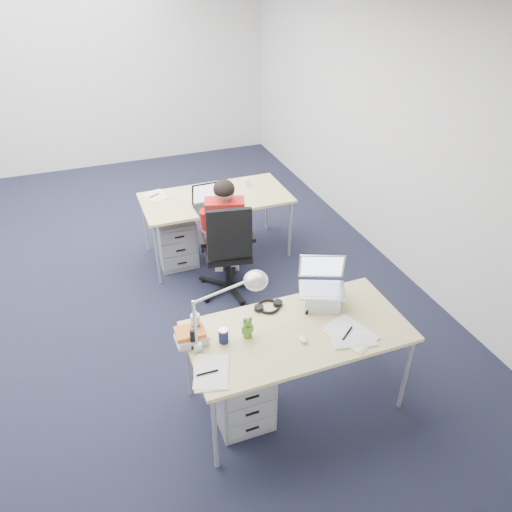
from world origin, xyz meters
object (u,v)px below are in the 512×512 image
(desk_far, at_px, (216,201))
(drawer_pedestal_far, at_px, (175,239))
(silver_laptop, at_px, (323,285))
(far_cup, at_px, (247,182))
(drawer_pedestal_near, at_px, (240,388))
(headphones, at_px, (268,306))
(book_stack, at_px, (191,336))
(can_koozie, at_px, (223,336))
(desk_lamp, at_px, (219,312))
(dark_laptop, at_px, (213,197))
(seated_person, at_px, (226,231))
(sunglasses, at_px, (310,311))
(water_bottle, at_px, (196,324))
(cordless_phone, at_px, (194,339))
(office_chair, at_px, (228,267))
(wireless_keyboard, at_px, (354,341))
(desk_near, at_px, (298,335))
(bear_figurine, at_px, (248,327))
(computer_mouse, at_px, (303,339))

(desk_far, distance_m, drawer_pedestal_far, 0.63)
(silver_laptop, bearing_deg, far_cup, 107.26)
(desk_far, relative_size, drawer_pedestal_near, 2.91)
(drawer_pedestal_far, distance_m, headphones, 2.10)
(silver_laptop, bearing_deg, book_stack, -154.62)
(can_koozie, distance_m, book_stack, 0.23)
(drawer_pedestal_far, bearing_deg, drawer_pedestal_near, -90.98)
(book_stack, height_order, desk_lamp, desk_lamp)
(headphones, xyz_separation_m, dark_laptop, (0.08, 1.73, 0.12))
(headphones, bearing_deg, book_stack, -167.65)
(seated_person, xyz_separation_m, book_stack, (-0.76, -1.59, 0.16))
(can_koozie, xyz_separation_m, sunglasses, (0.71, 0.08, -0.05))
(seated_person, relative_size, far_cup, 14.30)
(drawer_pedestal_far, distance_m, water_bottle, 2.23)
(cordless_phone, relative_size, sunglasses, 1.68)
(desk_far, relative_size, can_koozie, 14.27)
(drawer_pedestal_far, height_order, water_bottle, water_bottle)
(desk_far, bearing_deg, drawer_pedestal_near, -102.83)
(desk_far, distance_m, office_chair, 0.85)
(seated_person, bearing_deg, book_stack, -98.56)
(water_bottle, height_order, book_stack, water_bottle)
(can_koozie, distance_m, dark_laptop, 2.04)
(desk_lamp, bearing_deg, wireless_keyboard, -9.57)
(can_koozie, bearing_deg, drawer_pedestal_near, -25.27)
(desk_near, relative_size, drawer_pedestal_far, 2.91)
(silver_laptop, distance_m, far_cup, 2.28)
(drawer_pedestal_far, distance_m, can_koozie, 2.33)
(office_chair, distance_m, bear_figurine, 1.63)
(desk_near, bearing_deg, drawer_pedestal_far, 99.77)
(sunglasses, bearing_deg, drawer_pedestal_far, 80.60)
(can_koozie, distance_m, far_cup, 2.61)
(seated_person, relative_size, headphones, 5.31)
(desk_far, bearing_deg, sunglasses, -87.69)
(dark_laptop, relative_size, far_cup, 4.37)
(book_stack, relative_size, far_cup, 2.54)
(water_bottle, height_order, cordless_phone, water_bottle)
(desk_far, xyz_separation_m, seated_person, (-0.07, -0.58, -0.06))
(far_cup, bearing_deg, dark_laptop, -140.54)
(drawer_pedestal_near, height_order, silver_laptop, silver_laptop)
(office_chair, distance_m, water_bottle, 1.62)
(desk_near, xyz_separation_m, headphones, (-0.10, 0.32, 0.07))
(desk_far, xyz_separation_m, book_stack, (-0.83, -2.16, 0.10))
(office_chair, bearing_deg, sunglasses, -72.08)
(desk_lamp, relative_size, dark_laptop, 1.48)
(bear_figurine, height_order, dark_laptop, dark_laptop)
(seated_person, bearing_deg, silver_laptop, -62.61)
(computer_mouse, bearing_deg, seated_person, 95.64)
(water_bottle, relative_size, desk_lamp, 0.39)
(wireless_keyboard, bearing_deg, water_bottle, 169.40)
(office_chair, distance_m, drawer_pedestal_far, 0.85)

